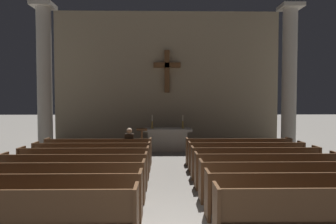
{
  "coord_description": "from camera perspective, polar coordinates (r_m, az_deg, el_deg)",
  "views": [
    {
      "loc": [
        -0.22,
        -4.82,
        2.35
      ],
      "look_at": [
        0.0,
        7.48,
        1.81
      ],
      "focal_mm": 32.01,
      "sensor_mm": 36.0,
      "label": 1
    }
  ],
  "objects": [
    {
      "name": "pew_right_row_3",
      "position": [
        7.52,
        20.74,
        -12.1
      ],
      "size": [
        3.75,
        0.5,
        0.95
      ],
      "color": "brown",
      "rests_on": "ground"
    },
    {
      "name": "column_right_second",
      "position": [
        13.92,
        22.08,
        5.35
      ],
      "size": [
        0.91,
        0.91,
        6.35
      ],
      "color": "#ADA89E",
      "rests_on": "ground"
    },
    {
      "name": "pew_left_row_4",
      "position": [
        8.27,
        -17.31,
        -10.7
      ],
      "size": [
        3.75,
        0.5,
        0.95
      ],
      "color": "brown",
      "rests_on": "ground"
    },
    {
      "name": "candlestick_left",
      "position": [
        13.66,
        -3.04,
        -2.34
      ],
      "size": [
        0.16,
        0.16,
        0.61
      ],
      "color": "#B79338",
      "rests_on": "altar"
    },
    {
      "name": "column_left_second",
      "position": [
        13.75,
        -22.44,
        5.39
      ],
      "size": [
        0.91,
        0.91,
        6.35
      ],
      "color": "#ADA89E",
      "rests_on": "ground"
    },
    {
      "name": "pew_left_row_5",
      "position": [
        9.2,
        -15.58,
        -9.35
      ],
      "size": [
        3.75,
        0.5,
        0.95
      ],
      "color": "brown",
      "rests_on": "ground"
    },
    {
      "name": "pew_left_row_7",
      "position": [
        11.08,
        -13.01,
        -7.3
      ],
      "size": [
        3.75,
        0.5,
        0.95
      ],
      "color": "brown",
      "rests_on": "ground"
    },
    {
      "name": "pew_right_row_1",
      "position": [
        5.82,
        28.25,
        -16.59
      ],
      "size": [
        3.75,
        0.5,
        0.95
      ],
      "color": "brown",
      "rests_on": "ground"
    },
    {
      "name": "pew_right_row_4",
      "position": [
        8.41,
        18.22,
        -10.5
      ],
      "size": [
        3.75,
        0.5,
        0.95
      ],
      "color": "brown",
      "rests_on": "ground"
    },
    {
      "name": "lone_worshipper",
      "position": [
        10.91,
        -7.31,
        -6.27
      ],
      "size": [
        0.32,
        0.43,
        1.32
      ],
      "color": "#26262B",
      "rests_on": "ground"
    },
    {
      "name": "pew_right_row_7",
      "position": [
        11.18,
        13.2,
        -7.22
      ],
      "size": [
        3.75,
        0.5,
        0.95
      ],
      "color": "brown",
      "rests_on": "ground"
    },
    {
      "name": "pew_right_row_2",
      "position": [
        6.65,
        23.98,
        -14.09
      ],
      "size": [
        3.75,
        0.5,
        0.95
      ],
      "color": "brown",
      "rests_on": "ground"
    },
    {
      "name": "lectern",
      "position": [
        12.56,
        -4.99,
        -5.76
      ],
      "size": [
        0.44,
        0.36,
        1.15
      ],
      "color": "brown",
      "rests_on": "ground"
    },
    {
      "name": "pew_left_row_3",
      "position": [
        7.37,
        -19.5,
        -12.38
      ],
      "size": [
        3.75,
        0.5,
        0.95
      ],
      "color": "brown",
      "rests_on": "ground"
    },
    {
      "name": "pew_left_row_2",
      "position": [
        6.48,
        -22.34,
        -14.5
      ],
      "size": [
        3.75,
        0.5,
        0.95
      ],
      "color": "brown",
      "rests_on": "ground"
    },
    {
      "name": "apse_with_cross",
      "position": [
        15.48,
        -0.21,
        6.39
      ],
      "size": [
        11.41,
        0.5,
        6.79
      ],
      "color": "gray",
      "rests_on": "ground"
    },
    {
      "name": "pew_left_row_6",
      "position": [
        10.13,
        -14.17,
        -8.23
      ],
      "size": [
        3.75,
        0.5,
        0.95
      ],
      "color": "brown",
      "rests_on": "ground"
    },
    {
      "name": "candlestick_right",
      "position": [
        13.68,
        2.84,
        -2.33
      ],
      "size": [
        0.16,
        0.16,
        0.61
      ],
      "color": "#B79338",
      "rests_on": "altar"
    },
    {
      "name": "pew_left_row_1",
      "position": [
        5.62,
        -26.15,
        -17.23
      ],
      "size": [
        3.75,
        0.5,
        0.95
      ],
      "color": "brown",
      "rests_on": "ground"
    },
    {
      "name": "altar",
      "position": [
        13.72,
        -0.1,
        -5.11
      ],
      "size": [
        2.2,
        0.9,
        1.01
      ],
      "color": "#A8A399",
      "rests_on": "ground"
    },
    {
      "name": "pew_right_row_6",
      "position": [
        10.24,
        14.56,
        -8.12
      ],
      "size": [
        3.75,
        0.5,
        0.95
      ],
      "color": "brown",
      "rests_on": "ground"
    },
    {
      "name": "pew_right_row_5",
      "position": [
        9.32,
        16.2,
        -9.2
      ],
      "size": [
        3.75,
        0.5,
        0.95
      ],
      "color": "brown",
      "rests_on": "ground"
    }
  ]
}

